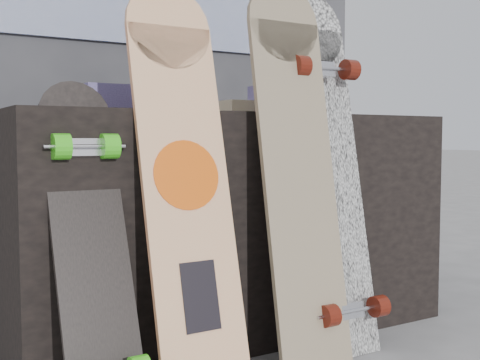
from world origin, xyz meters
TOP-DOWN VIEW (x-y plane):
  - vendor_table at (0.00, 0.50)m, footprint 1.60×0.60m
  - booth at (0.00, 1.35)m, footprint 2.40×0.22m
  - merch_box_purple at (-0.41, 0.62)m, footprint 0.18×0.12m
  - merch_box_small at (0.23, 0.56)m, footprint 0.14×0.14m
  - merch_box_flat at (0.15, 0.59)m, footprint 0.22×0.10m
  - longboard_geisha at (-0.35, 0.14)m, footprint 0.27×0.31m
  - longboard_celtic at (0.02, 0.11)m, footprint 0.26×0.24m
  - longboard_cascadia at (0.18, 0.16)m, footprint 0.28×0.32m
  - skateboard_dark at (-0.63, 0.15)m, footprint 0.20×0.38m

SIDE VIEW (x-z plane):
  - vendor_table at x=0.00m, z-range 0.00..0.80m
  - skateboard_dark at x=-0.63m, z-range 0.01..0.89m
  - longboard_geisha at x=-0.35m, z-range 0.03..1.21m
  - longboard_cascadia at x=0.18m, z-range 0.03..1.25m
  - longboard_celtic at x=0.02m, z-range 0.04..1.26m
  - merch_box_flat at x=0.15m, z-range 0.80..0.86m
  - merch_box_purple at x=-0.41m, z-range 0.80..0.90m
  - merch_box_small at x=0.23m, z-range 0.80..0.92m
  - booth at x=0.00m, z-range 0.00..2.20m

